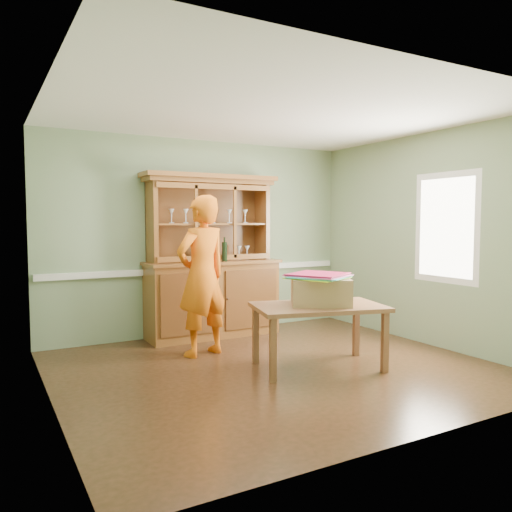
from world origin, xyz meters
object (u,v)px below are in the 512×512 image
china_hutch (212,280)px  person (202,276)px  cardboard_box (321,291)px  dining_table (318,312)px

china_hutch → person: china_hutch is taller
cardboard_box → dining_table: bearing=-166.0°
cardboard_box → person: size_ratio=0.33×
dining_table → cardboard_box: (0.03, 0.01, 0.22)m
dining_table → cardboard_box: 0.23m
dining_table → person: (-0.89, 1.08, 0.34)m
china_hutch → dining_table: china_hutch is taller
china_hutch → person: size_ratio=1.17×
dining_table → cardboard_box: size_ratio=2.47×
china_hutch → person: 1.01m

